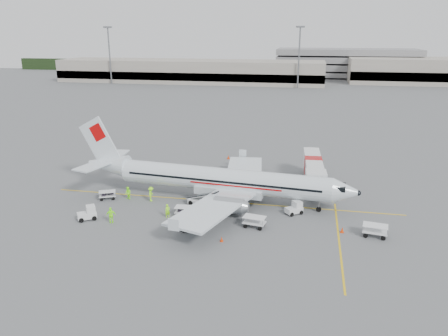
{
  "coord_description": "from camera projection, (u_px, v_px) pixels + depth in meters",
  "views": [
    {
      "loc": [
        10.37,
        -49.86,
        20.39
      ],
      "look_at": [
        0.0,
        2.0,
        3.8
      ],
      "focal_mm": 35.0,
      "sensor_mm": 36.0,
      "label": 1
    }
  ],
  "objects": [
    {
      "name": "ground",
      "position": [
        221.0,
        202.0,
        54.69
      ],
      "size": [
        360.0,
        360.0,
        0.0
      ],
      "primitive_type": "plane",
      "color": "#56595B"
    },
    {
      "name": "stripe_lead",
      "position": [
        221.0,
        202.0,
        54.69
      ],
      "size": [
        44.0,
        0.2,
        0.01
      ],
      "primitive_type": "cube",
      "color": "yellow",
      "rests_on": "ground"
    },
    {
      "name": "stripe_cross",
      "position": [
        339.0,
        240.0,
        44.58
      ],
      "size": [
        0.2,
        20.0,
        0.01
      ],
      "primitive_type": "cube",
      "color": "yellow",
      "rests_on": "ground"
    },
    {
      "name": "terminal_west",
      "position": [
        190.0,
        71.0,
        182.46
      ],
      "size": [
        110.0,
        22.0,
        9.0
      ],
      "primitive_type": null,
      "color": "gray",
      "rests_on": "ground"
    },
    {
      "name": "parking_garage",
      "position": [
        346.0,
        62.0,
        197.61
      ],
      "size": [
        62.0,
        24.0,
        14.0
      ],
      "primitive_type": null,
      "color": "slate",
      "rests_on": "ground"
    },
    {
      "name": "treeline",
      "position": [
        292.0,
        68.0,
        217.52
      ],
      "size": [
        300.0,
        3.0,
        6.0
      ],
      "primitive_type": null,
      "color": "black",
      "rests_on": "ground"
    },
    {
      "name": "mast_west",
      "position": [
        110.0,
        56.0,
        174.9
      ],
      "size": [
        3.2,
        1.2,
        22.0
      ],
      "primitive_type": null,
      "color": "slate",
      "rests_on": "ground"
    },
    {
      "name": "mast_center",
      "position": [
        299.0,
        58.0,
        160.86
      ],
      "size": [
        3.2,
        1.2,
        22.0
      ],
      "primitive_type": null,
      "color": "slate",
      "rests_on": "ground"
    },
    {
      "name": "aircraft",
      "position": [
        223.0,
        164.0,
        53.41
      ],
      "size": [
        37.39,
        30.59,
        9.63
      ],
      "primitive_type": null,
      "rotation": [
        0.0,
        0.0,
        -0.1
      ],
      "color": "silver",
      "rests_on": "ground"
    },
    {
      "name": "jet_bridge",
      "position": [
        313.0,
        172.0,
        59.7
      ],
      "size": [
        3.8,
        15.49,
        4.03
      ],
      "primitive_type": null,
      "rotation": [
        0.0,
        0.0,
        0.06
      ],
      "color": "silver",
      "rests_on": "ground"
    },
    {
      "name": "belt_loader",
      "position": [
        204.0,
        196.0,
        52.71
      ],
      "size": [
        5.56,
        3.92,
        2.82
      ],
      "primitive_type": null,
      "rotation": [
        0.0,
        0.0,
        -0.42
      ],
      "color": "silver",
      "rests_on": "ground"
    },
    {
      "name": "tug_fore",
      "position": [
        294.0,
        208.0,
        50.8
      ],
      "size": [
        2.22,
        2.09,
        1.51
      ],
      "primitive_type": null,
      "rotation": [
        0.0,
        0.0,
        0.67
      ],
      "color": "silver",
      "rests_on": "ground"
    },
    {
      "name": "tug_mid",
      "position": [
        181.0,
        221.0,
        46.97
      ],
      "size": [
        2.5,
        2.01,
        1.68
      ],
      "primitive_type": null,
      "rotation": [
        0.0,
        0.0,
        -0.4
      ],
      "color": "silver",
      "rests_on": "ground"
    },
    {
      "name": "tug_aft",
      "position": [
        87.0,
        213.0,
        49.24
      ],
      "size": [
        2.38,
        2.16,
        1.6
      ],
      "primitive_type": null,
      "rotation": [
        0.0,
        0.0,
        0.61
      ],
      "color": "silver",
      "rests_on": "ground"
    },
    {
      "name": "cart_loaded_a",
      "position": [
        185.0,
        211.0,
        50.29
      ],
      "size": [
        2.26,
        1.4,
        1.15
      ],
      "primitive_type": null,
      "rotation": [
        0.0,
        0.0,
        0.05
      ],
      "color": "silver",
      "rests_on": "ground"
    },
    {
      "name": "cart_loaded_b",
      "position": [
        107.0,
        195.0,
        55.33
      ],
      "size": [
        2.38,
        1.97,
        1.08
      ],
      "primitive_type": null,
      "rotation": [
        0.0,
        0.0,
        0.43
      ],
      "color": "silver",
      "rests_on": "ground"
    },
    {
      "name": "cart_empty_a",
      "position": [
        254.0,
        222.0,
        47.37
      ],
      "size": [
        2.59,
        1.8,
        1.24
      ],
      "primitive_type": null,
      "rotation": [
        0.0,
        0.0,
        -0.17
      ],
      "color": "silver",
      "rests_on": "ground"
    },
    {
      "name": "cart_empty_b",
      "position": [
        375.0,
        231.0,
        45.2
      ],
      "size": [
        2.68,
        1.84,
        1.3
      ],
      "primitive_type": null,
      "rotation": [
        0.0,
        0.0,
        -0.16
      ],
      "color": "silver",
      "rests_on": "ground"
    },
    {
      "name": "cone_nose",
      "position": [
        342.0,
        230.0,
        46.2
      ],
      "size": [
        0.38,
        0.38,
        0.63
      ],
      "primitive_type": "cone",
      "color": "red",
      "rests_on": "ground"
    },
    {
      "name": "cone_port",
      "position": [
        228.0,
        157.0,
        72.87
      ],
      "size": [
        0.42,
        0.42,
        0.69
      ],
      "primitive_type": "cone",
      "color": "red",
      "rests_on": "ground"
    },
    {
      "name": "cone_stbd",
      "position": [
        222.0,
        239.0,
        44.25
      ],
      "size": [
        0.33,
        0.33,
        0.53
      ],
      "primitive_type": "cone",
      "color": "red",
      "rests_on": "ground"
    },
    {
      "name": "crew_a",
      "position": [
        168.0,
        211.0,
        49.78
      ],
      "size": [
        0.7,
        0.66,
        1.61
      ],
      "primitive_type": "imported",
      "rotation": [
        0.0,
        0.0,
        0.62
      ],
      "color": "#93FD18",
      "rests_on": "ground"
    },
    {
      "name": "crew_b",
      "position": [
        128.0,
        193.0,
        55.16
      ],
      "size": [
        1.01,
        0.95,
        1.65
      ],
      "primitive_type": "imported",
      "rotation": [
        0.0,
        0.0,
        -0.54
      ],
      "color": "#93FD18",
      "rests_on": "ground"
    },
    {
      "name": "crew_c",
      "position": [
        151.0,
        194.0,
        54.62
      ],
      "size": [
        0.85,
        1.29,
        1.86
      ],
      "primitive_type": "imported",
      "rotation": [
        0.0,
        0.0,
        1.71
      ],
      "color": "#93FD18",
      "rests_on": "ground"
    },
    {
      "name": "crew_d",
      "position": [
        111.0,
        215.0,
        48.33
      ],
      "size": [
        1.18,
        0.8,
        1.86
      ],
      "primitive_type": "imported",
      "rotation": [
        0.0,
        0.0,
        3.5
      ],
      "color": "#93FD18",
      "rests_on": "ground"
    }
  ]
}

